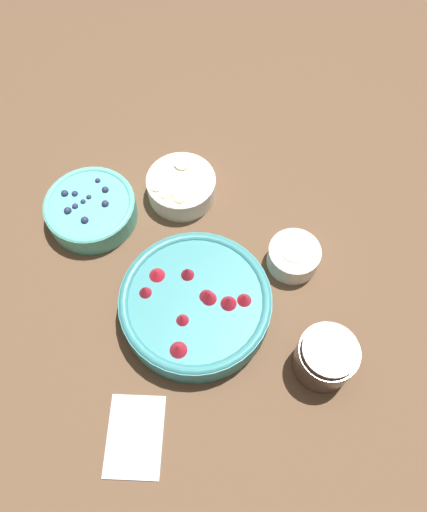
{
  "coord_description": "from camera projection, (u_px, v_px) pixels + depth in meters",
  "views": [
    {
      "loc": [
        0.34,
        -0.11,
        0.85
      ],
      "look_at": [
        -0.04,
        0.07,
        0.04
      ],
      "focal_mm": 35.0,
      "sensor_mm": 36.0,
      "label": 1
    }
  ],
  "objects": [
    {
      "name": "bowl_blueberries",
      "position": [
        91.0,
        208.0,
        0.97
      ],
      "size": [
        0.18,
        0.18,
        0.06
      ],
      "color": "#56B7A8",
      "rests_on": "ground_plane"
    },
    {
      "name": "napkin",
      "position": [
        135.0,
        436.0,
        0.8
      ],
      "size": [
        0.16,
        0.14,
        0.01
      ],
      "color": "#B2BCC6",
      "rests_on": "ground_plane"
    },
    {
      "name": "bowl_strawberries",
      "position": [
        196.0,
        303.0,
        0.87
      ],
      "size": [
        0.27,
        0.27,
        0.08
      ],
      "color": "teal",
      "rests_on": "ground_plane"
    },
    {
      "name": "ground_plane",
      "position": [
        190.0,
        297.0,
        0.92
      ],
      "size": [
        4.0,
        4.0,
        0.0
      ],
      "primitive_type": "plane",
      "color": "brown"
    },
    {
      "name": "bowl_bananas",
      "position": [
        181.0,
        185.0,
        1.0
      ],
      "size": [
        0.14,
        0.14,
        0.05
      ],
      "color": "white",
      "rests_on": "ground_plane"
    },
    {
      "name": "jar_chocolate",
      "position": [
        325.0,
        358.0,
        0.82
      ],
      "size": [
        0.1,
        0.1,
        0.09
      ],
      "color": "#4C3D33",
      "rests_on": "ground_plane"
    },
    {
      "name": "bowl_cream",
      "position": [
        294.0,
        255.0,
        0.92
      ],
      "size": [
        0.1,
        0.1,
        0.06
      ],
      "color": "white",
      "rests_on": "ground_plane"
    }
  ]
}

